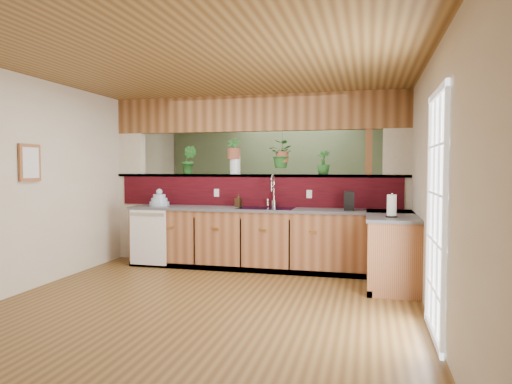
% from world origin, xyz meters
% --- Properties ---
extents(ground, '(4.60, 7.00, 0.01)m').
position_xyz_m(ground, '(0.00, 0.00, 0.00)').
color(ground, brown).
rests_on(ground, ground).
extents(ceiling, '(4.60, 7.00, 0.01)m').
position_xyz_m(ceiling, '(0.00, 0.00, 2.60)').
color(ceiling, brown).
rests_on(ceiling, ground).
extents(wall_back, '(4.60, 0.02, 2.60)m').
position_xyz_m(wall_back, '(0.00, 3.50, 1.30)').
color(wall_back, beige).
rests_on(wall_back, ground).
extents(wall_front, '(4.60, 0.02, 2.60)m').
position_xyz_m(wall_front, '(0.00, -3.50, 1.30)').
color(wall_front, beige).
rests_on(wall_front, ground).
extents(wall_left, '(0.02, 7.00, 2.60)m').
position_xyz_m(wall_left, '(-2.30, 0.00, 1.30)').
color(wall_left, beige).
rests_on(wall_left, ground).
extents(wall_right, '(0.02, 7.00, 2.60)m').
position_xyz_m(wall_right, '(2.30, 0.00, 1.30)').
color(wall_right, beige).
rests_on(wall_right, ground).
extents(pass_through_partition, '(4.60, 0.21, 2.60)m').
position_xyz_m(pass_through_partition, '(0.03, 1.35, 1.19)').
color(pass_through_partition, beige).
rests_on(pass_through_partition, ground).
extents(pass_through_ledge, '(4.60, 0.21, 0.04)m').
position_xyz_m(pass_through_ledge, '(0.00, 1.35, 1.37)').
color(pass_through_ledge, brown).
rests_on(pass_through_ledge, ground).
extents(header_beam, '(4.60, 0.15, 0.55)m').
position_xyz_m(header_beam, '(0.00, 1.35, 2.33)').
color(header_beam, brown).
rests_on(header_beam, ground).
extents(sage_backwall, '(4.55, 0.02, 2.55)m').
position_xyz_m(sage_backwall, '(0.00, 3.48, 1.30)').
color(sage_backwall, '#546645').
rests_on(sage_backwall, ground).
extents(countertop, '(4.14, 1.52, 0.90)m').
position_xyz_m(countertop, '(0.84, 0.87, 0.45)').
color(countertop, brown).
rests_on(countertop, ground).
extents(dishwasher, '(0.58, 0.03, 0.82)m').
position_xyz_m(dishwasher, '(-1.48, 0.66, 0.46)').
color(dishwasher, white).
rests_on(dishwasher, ground).
extents(navy_sink, '(0.82, 0.50, 0.18)m').
position_xyz_m(navy_sink, '(0.25, 0.98, 0.82)').
color(navy_sink, black).
rests_on(navy_sink, countertop).
extents(french_door, '(0.06, 1.02, 2.16)m').
position_xyz_m(french_door, '(2.27, -1.30, 1.05)').
color(french_door, white).
rests_on(french_door, ground).
extents(framed_print, '(0.04, 0.35, 0.45)m').
position_xyz_m(framed_print, '(-2.27, -0.80, 1.55)').
color(framed_print, brown).
rests_on(framed_print, wall_left).
extents(faucet, '(0.22, 0.22, 0.49)m').
position_xyz_m(faucet, '(0.32, 1.13, 1.17)').
color(faucet, '#B7B7B2').
rests_on(faucet, countertop).
extents(dish_stack, '(0.30, 0.30, 0.27)m').
position_xyz_m(dish_stack, '(-1.45, 0.99, 0.98)').
color(dish_stack, '#9EB4CD').
rests_on(dish_stack, countertop).
extents(soap_dispenser, '(0.11, 0.11, 0.20)m').
position_xyz_m(soap_dispenser, '(-0.19, 1.07, 1.00)').
color(soap_dispenser, '#3A2815').
rests_on(soap_dispenser, countertop).
extents(coffee_maker, '(0.14, 0.24, 0.26)m').
position_xyz_m(coffee_maker, '(1.44, 0.96, 1.02)').
color(coffee_maker, black).
rests_on(coffee_maker, countertop).
extents(paper_towel, '(0.13, 0.13, 0.29)m').
position_xyz_m(paper_towel, '(1.97, 0.14, 1.03)').
color(paper_towel, black).
rests_on(paper_towel, countertop).
extents(glass_jar, '(0.17, 0.17, 0.37)m').
position_xyz_m(glass_jar, '(-0.33, 1.35, 1.57)').
color(glass_jar, silver).
rests_on(glass_jar, pass_through_ledge).
extents(ledge_plant_left, '(0.25, 0.20, 0.45)m').
position_xyz_m(ledge_plant_left, '(-1.10, 1.35, 1.61)').
color(ledge_plant_left, '#1F551E').
rests_on(ledge_plant_left, pass_through_ledge).
extents(ledge_plant_right, '(0.24, 0.24, 0.36)m').
position_xyz_m(ledge_plant_right, '(1.05, 1.35, 1.57)').
color(ledge_plant_right, '#1F551E').
rests_on(ledge_plant_right, pass_through_ledge).
extents(hanging_plant_a, '(0.23, 0.20, 0.55)m').
position_xyz_m(hanging_plant_a, '(-0.34, 1.35, 1.88)').
color(hanging_plant_a, brown).
rests_on(hanging_plant_a, header_beam).
extents(hanging_plant_b, '(0.47, 0.44, 0.54)m').
position_xyz_m(hanging_plant_b, '(0.42, 1.35, 1.87)').
color(hanging_plant_b, brown).
rests_on(hanging_plant_b, header_beam).
extents(shelving_console, '(1.37, 0.86, 0.89)m').
position_xyz_m(shelving_console, '(-0.65, 3.25, 0.50)').
color(shelving_console, black).
rests_on(shelving_console, ground).
extents(shelf_plant_a, '(0.27, 0.23, 0.44)m').
position_xyz_m(shelf_plant_a, '(-1.05, 3.25, 1.17)').
color(shelf_plant_a, '#1F551E').
rests_on(shelf_plant_a, shelving_console).
extents(shelf_plant_b, '(0.31, 0.31, 0.43)m').
position_xyz_m(shelf_plant_b, '(-0.29, 3.25, 1.16)').
color(shelf_plant_b, '#1F551E').
rests_on(shelf_plant_b, shelving_console).
extents(floor_plant, '(0.89, 0.82, 0.83)m').
position_xyz_m(floor_plant, '(1.25, 2.54, 0.42)').
color(floor_plant, '#1F551E').
rests_on(floor_plant, ground).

